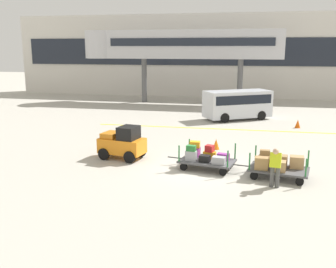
% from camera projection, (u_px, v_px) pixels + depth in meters
% --- Properties ---
extents(ground_plane, '(120.00, 120.00, 0.00)m').
position_uv_depth(ground_plane, '(200.00, 168.00, 16.82)').
color(ground_plane, '#B2ADA0').
extents(apron_lead_line, '(16.55, 0.43, 0.01)m').
position_uv_depth(apron_lead_line, '(221.00, 129.00, 24.88)').
color(apron_lead_line, yellow).
rests_on(apron_lead_line, ground_plane).
extents(terminal_building, '(47.77, 2.51, 8.63)m').
position_uv_depth(terminal_building, '(233.00, 56.00, 40.67)').
color(terminal_building, beige).
rests_on(terminal_building, ground_plane).
extents(jet_bridge, '(18.63, 3.00, 6.76)m').
position_uv_depth(jet_bridge, '(173.00, 45.00, 35.78)').
color(jet_bridge, '#B7B7BC').
rests_on(jet_bridge, ground_plane).
extents(baggage_tug, '(2.27, 1.57, 1.58)m').
position_uv_depth(baggage_tug, '(123.00, 143.00, 18.10)').
color(baggage_tug, orange).
rests_on(baggage_tug, ground_plane).
extents(baggage_cart_lead, '(3.08, 1.81, 1.10)m').
position_uv_depth(baggage_cart_lead, '(205.00, 157.00, 16.61)').
color(baggage_cart_lead, '#4C4C4F').
rests_on(baggage_cart_lead, ground_plane).
extents(baggage_cart_middle, '(3.08, 1.81, 1.10)m').
position_uv_depth(baggage_cart_middle, '(277.00, 165.00, 15.49)').
color(baggage_cart_middle, '#4C4C4F').
rests_on(baggage_cart_middle, ground_plane).
extents(baggage_handler, '(0.46, 0.48, 1.56)m').
position_uv_depth(baggage_handler, '(275.00, 166.00, 14.24)').
color(baggage_handler, '#4C4C4C').
rests_on(baggage_handler, ground_plane).
extents(shuttle_van, '(5.09, 4.11, 2.10)m').
position_uv_depth(shuttle_van, '(237.00, 103.00, 28.04)').
color(shuttle_van, silver).
rests_on(shuttle_van, ground_plane).
extents(safety_cone_near, '(0.36, 0.36, 0.55)m').
position_uv_depth(safety_cone_near, '(298.00, 124.00, 25.21)').
color(safety_cone_near, '#EA590F').
rests_on(safety_cone_near, ground_plane).
extents(safety_cone_far, '(0.36, 0.36, 0.55)m').
position_uv_depth(safety_cone_far, '(216.00, 144.00, 19.87)').
color(safety_cone_far, orange).
rests_on(safety_cone_far, ground_plane).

